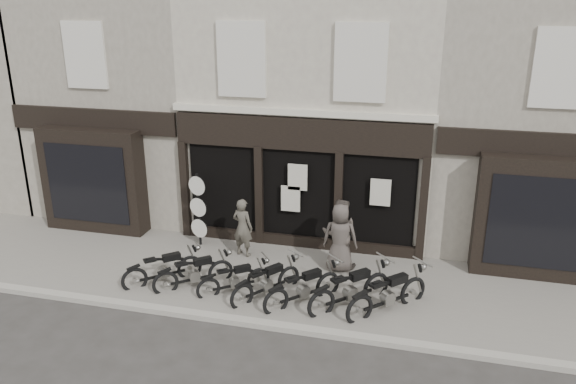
% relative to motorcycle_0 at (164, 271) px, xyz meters
% --- Properties ---
extents(ground_plane, '(90.00, 90.00, 0.00)m').
position_rel_motorcycle_0_xyz_m(ground_plane, '(2.83, 0.02, -0.40)').
color(ground_plane, '#2D2B28').
rests_on(ground_plane, ground).
extents(pavement, '(30.00, 4.20, 0.12)m').
position_rel_motorcycle_0_xyz_m(pavement, '(2.83, 0.92, -0.34)').
color(pavement, slate).
rests_on(pavement, ground_plane).
extents(kerb, '(30.00, 0.25, 0.13)m').
position_rel_motorcycle_0_xyz_m(kerb, '(2.83, -1.23, -0.33)').
color(kerb, gray).
rests_on(kerb, ground_plane).
extents(central_building, '(7.30, 6.22, 8.34)m').
position_rel_motorcycle_0_xyz_m(central_building, '(2.83, 5.97, 3.68)').
color(central_building, '#B6B09C').
rests_on(central_building, ground).
extents(neighbour_left, '(5.60, 6.73, 8.34)m').
position_rel_motorcycle_0_xyz_m(neighbour_left, '(-3.52, 5.92, 3.64)').
color(neighbour_left, gray).
rests_on(neighbour_left, ground).
extents(neighbour_right, '(5.60, 6.73, 8.34)m').
position_rel_motorcycle_0_xyz_m(neighbour_right, '(9.18, 5.92, 3.64)').
color(neighbour_right, gray).
rests_on(neighbour_right, ground).
extents(motorcycle_0, '(1.70, 1.60, 1.00)m').
position_rel_motorcycle_0_xyz_m(motorcycle_0, '(0.00, 0.00, 0.00)').
color(motorcycle_0, black).
rests_on(motorcycle_0, ground).
extents(motorcycle_1, '(1.75, 1.52, 1.00)m').
position_rel_motorcycle_0_xyz_m(motorcycle_1, '(0.85, -0.01, -0.00)').
color(motorcycle_1, black).
rests_on(motorcycle_1, ground).
extents(motorcycle_2, '(1.62, 1.36, 0.91)m').
position_rel_motorcycle_0_xyz_m(motorcycle_2, '(1.92, -0.03, -0.04)').
color(motorcycle_2, black).
rests_on(motorcycle_2, ground).
extents(motorcycle_3, '(1.44, 1.80, 1.00)m').
position_rel_motorcycle_0_xyz_m(motorcycle_3, '(2.74, -0.04, -0.00)').
color(motorcycle_3, black).
rests_on(motorcycle_3, ground).
extents(motorcycle_4, '(1.67, 1.75, 1.04)m').
position_rel_motorcycle_0_xyz_m(motorcycle_4, '(3.68, -0.13, 0.02)').
color(motorcycle_4, black).
rests_on(motorcycle_4, ground).
extents(motorcycle_5, '(1.84, 1.84, 1.12)m').
position_rel_motorcycle_0_xyz_m(motorcycle_5, '(4.78, 0.01, 0.05)').
color(motorcycle_5, black).
rests_on(motorcycle_5, ground).
extents(motorcycle_6, '(1.84, 1.85, 1.12)m').
position_rel_motorcycle_0_xyz_m(motorcycle_6, '(5.65, -0.01, 0.05)').
color(motorcycle_6, black).
rests_on(motorcycle_6, ground).
extents(man_left, '(0.69, 0.53, 1.67)m').
position_rel_motorcycle_0_xyz_m(man_left, '(1.48, 1.96, 0.55)').
color(man_left, '#48443B').
rests_on(man_left, pavement).
extents(man_centre, '(1.01, 0.83, 1.92)m').
position_rel_motorcycle_0_xyz_m(man_centre, '(4.20, 1.89, 0.68)').
color(man_centre, '#413A34').
rests_on(man_centre, pavement).
extents(man_right, '(0.95, 0.65, 1.87)m').
position_rel_motorcycle_0_xyz_m(man_right, '(4.24, 1.71, 0.66)').
color(man_right, '#433C38').
rests_on(man_right, pavement).
extents(advert_sign_post, '(0.55, 0.36, 2.30)m').
position_rel_motorcycle_0_xyz_m(advert_sign_post, '(0.04, 2.29, 0.72)').
color(advert_sign_post, black).
rests_on(advert_sign_post, ground).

